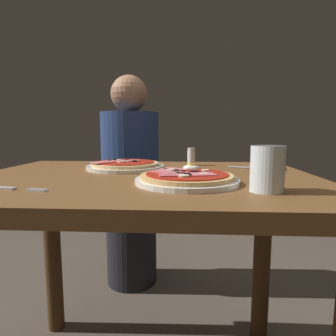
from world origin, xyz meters
TOP-DOWN VIEW (x-y plane):
  - dining_table at (0.00, 0.00)m, footprint 1.02×0.75m
  - pizza_foreground at (0.13, -0.12)m, footprint 0.26×0.26m
  - pizza_across_left at (-0.08, 0.14)m, footprint 0.27×0.27m
  - water_glass_near at (0.30, -0.21)m, footprint 0.07×0.07m
  - fork at (-0.27, -0.23)m, footprint 0.16×0.05m
  - knife at (0.39, 0.16)m, footprint 0.19×0.08m
  - salt_shaker at (0.15, 0.25)m, footprint 0.03×0.03m
  - diner_person at (-0.18, 0.74)m, footprint 0.32×0.32m

SIDE VIEW (x-z plane):
  - diner_person at x=-0.18m, z-range -0.03..1.15m
  - dining_table at x=0.00m, z-range 0.24..0.99m
  - fork at x=-0.27m, z-range 0.75..0.75m
  - knife at x=0.39m, z-range 0.75..0.76m
  - pizza_across_left at x=-0.08m, z-range 0.75..0.78m
  - pizza_foreground at x=0.13m, z-range 0.74..0.79m
  - salt_shaker at x=0.15m, z-range 0.75..0.82m
  - water_glass_near at x=0.30m, z-range 0.74..0.84m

